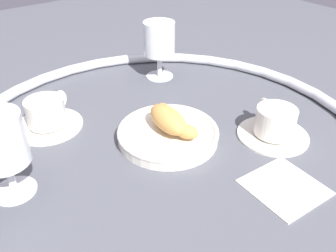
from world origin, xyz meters
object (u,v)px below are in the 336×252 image
object	(u,v)px
coffee_cup_far	(47,115)
folded_napkin	(284,186)
juice_glass_left	(0,143)
coffee_cup_near	(274,124)
pastry_plate	(168,134)
croissant_large	(169,120)
juice_glass_right	(159,42)

from	to	relation	value
coffee_cup_far	folded_napkin	size ratio (longest dim) A/B	1.24
juice_glass_left	folded_napkin	world-z (taller)	juice_glass_left
folded_napkin	coffee_cup_near	bearing A→B (deg)	135.76
coffee_cup_far	juice_glass_left	world-z (taller)	juice_glass_left
coffee_cup_far	juice_glass_left	xyz separation A→B (m)	(0.15, -0.12, 0.07)
pastry_plate	folded_napkin	bearing A→B (deg)	16.19
juice_glass_left	pastry_plate	bearing A→B (deg)	82.36
pastry_plate	coffee_cup_near	xyz separation A→B (m)	(0.12, 0.17, 0.01)
croissant_large	folded_napkin	size ratio (longest dim) A/B	1.24
croissant_large	juice_glass_right	distance (m)	0.28
pastry_plate	juice_glass_right	bearing A→B (deg)	146.45
pastry_plate	folded_napkin	xyz separation A→B (m)	(0.22, 0.06, -0.01)
juice_glass_left	juice_glass_right	distance (m)	0.47
pastry_plate	juice_glass_right	size ratio (longest dim) A/B	1.37
juice_glass_right	coffee_cup_far	bearing A→B (deg)	-81.46
juice_glass_left	juice_glass_right	world-z (taller)	same
coffee_cup_near	folded_napkin	bearing A→B (deg)	-44.24
juice_glass_left	juice_glass_right	size ratio (longest dim) A/B	1.00
coffee_cup_far	croissant_large	bearing A→B (deg)	42.01
coffee_cup_far	coffee_cup_near	bearing A→B (deg)	47.70
croissant_large	juice_glass_left	world-z (taller)	juice_glass_left
juice_glass_right	juice_glass_left	bearing A→B (deg)	-65.92
coffee_cup_near	juice_glass_left	size ratio (longest dim) A/B	0.97
pastry_plate	juice_glass_right	world-z (taller)	juice_glass_right
pastry_plate	juice_glass_left	xyz separation A→B (m)	(-0.04, -0.28, 0.08)
pastry_plate	folded_napkin	size ratio (longest dim) A/B	1.75
juice_glass_right	folded_napkin	xyz separation A→B (m)	(0.45, -0.09, -0.09)
juice_glass_left	coffee_cup_near	bearing A→B (deg)	71.00
pastry_plate	coffee_cup_near	world-z (taller)	coffee_cup_near
coffee_cup_near	coffee_cup_far	xyz separation A→B (m)	(-0.30, -0.33, 0.00)
pastry_plate	croissant_large	size ratio (longest dim) A/B	1.41
coffee_cup_near	juice_glass_right	xyz separation A→B (m)	(-0.34, -0.01, 0.07)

